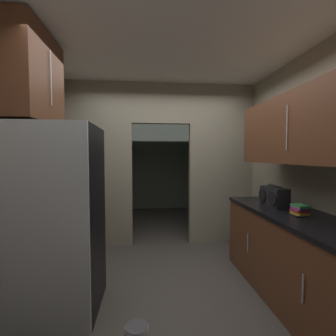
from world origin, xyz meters
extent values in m
plane|color=#47423D|center=(0.00, 0.00, 0.00)|extent=(20.00, 20.00, 0.00)
cube|color=silver|center=(0.00, 0.45, 2.70)|extent=(3.49, 6.97, 0.06)
cube|color=gray|center=(-1.03, 1.49, 1.34)|extent=(1.04, 0.12, 2.67)
cube|color=gray|center=(1.00, 1.49, 1.34)|extent=(1.09, 0.12, 2.67)
cube|color=gray|center=(-0.02, 1.49, 2.35)|extent=(0.96, 0.12, 0.66)
cube|color=gray|center=(0.00, 4.17, 1.34)|extent=(3.09, 0.10, 2.67)
cube|color=gray|center=(-1.49, 2.83, 1.34)|extent=(0.10, 2.69, 2.67)
cube|color=gray|center=(1.49, 2.83, 1.34)|extent=(0.10, 2.69, 2.67)
cube|color=black|center=(-1.11, -0.14, 0.88)|extent=(0.74, 0.73, 1.76)
cube|color=#B7BABC|center=(-1.11, -0.53, 0.88)|extent=(0.74, 0.03, 1.76)
cube|color=brown|center=(1.21, -0.34, 0.43)|extent=(0.62, 2.18, 0.86)
cube|color=black|center=(1.21, -0.34, 0.88)|extent=(0.66, 2.18, 0.04)
cylinder|color=#B7BABC|center=(0.89, -0.82, 0.47)|extent=(0.01, 0.01, 0.22)
cylinder|color=#B7BABC|center=(0.89, 0.14, 0.47)|extent=(0.01, 0.01, 0.22)
cube|color=brown|center=(1.21, -0.34, 1.75)|extent=(0.34, 1.96, 0.69)
cylinder|color=#B7BABC|center=(1.03, -0.34, 1.75)|extent=(0.01, 0.01, 0.42)
cube|color=brown|center=(-1.36, -0.06, 2.22)|extent=(0.34, 0.82, 0.86)
cylinder|color=#B7BABC|center=(-1.18, -0.06, 2.22)|extent=(0.01, 0.01, 0.52)
cube|color=black|center=(1.18, 0.11, 1.01)|extent=(0.16, 0.38, 0.22)
cylinder|color=#262626|center=(1.18, 0.11, 1.14)|extent=(0.02, 0.27, 0.02)
cylinder|color=black|center=(1.10, 0.00, 1.01)|extent=(0.01, 0.15, 0.15)
cylinder|color=black|center=(1.10, 0.23, 1.01)|extent=(0.01, 0.15, 0.15)
cube|color=black|center=(1.18, -0.32, 0.91)|extent=(0.13, 0.16, 0.01)
cube|color=gold|center=(1.20, -0.32, 0.93)|extent=(0.13, 0.14, 0.03)
cube|color=red|center=(1.20, -0.32, 0.95)|extent=(0.13, 0.12, 0.02)
cube|color=#8C3893|center=(1.19, -0.33, 0.98)|extent=(0.13, 0.13, 0.02)
cube|color=#388C47|center=(1.20, -0.33, 1.00)|extent=(0.11, 0.16, 0.03)
cylinder|color=#4C4C51|center=(-0.37, -0.70, 0.19)|extent=(0.17, 0.17, 0.01)
camera|label=1|loc=(-0.30, -2.44, 1.48)|focal=25.18mm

